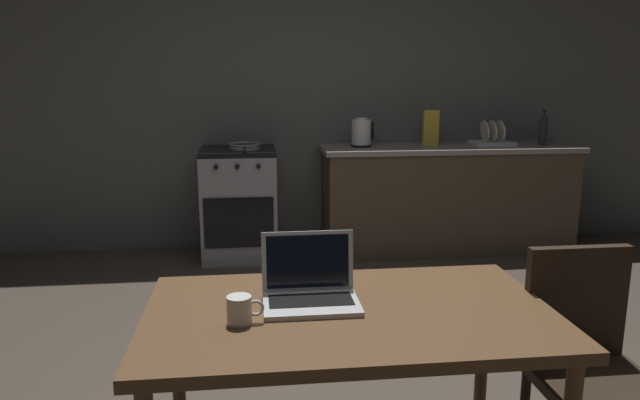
% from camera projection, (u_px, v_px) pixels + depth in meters
% --- Properties ---
extents(ground_plane, '(12.00, 12.00, 0.00)m').
position_uv_depth(ground_plane, '(343.00, 389.00, 2.86)').
color(ground_plane, '#473D33').
extents(back_wall, '(6.40, 0.10, 2.63)m').
position_uv_depth(back_wall, '(332.00, 95.00, 5.12)').
color(back_wall, '#595B55').
rests_on(back_wall, ground_plane).
extents(kitchen_counter, '(2.16, 0.64, 0.90)m').
position_uv_depth(kitchen_counter, '(446.00, 198.00, 5.06)').
color(kitchen_counter, '#4C3D2D').
rests_on(kitchen_counter, ground_plane).
extents(stove_oven, '(0.60, 0.62, 0.90)m').
position_uv_depth(stove_oven, '(239.00, 203.00, 4.86)').
color(stove_oven, gray).
rests_on(stove_oven, ground_plane).
extents(dining_table, '(1.34, 0.79, 0.73)m').
position_uv_depth(dining_table, '(349.00, 329.00, 1.96)').
color(dining_table, brown).
rests_on(dining_table, ground_plane).
extents(chair, '(0.40, 0.40, 0.89)m').
position_uv_depth(chair, '(587.00, 358.00, 2.08)').
color(chair, '#2D2116').
rests_on(chair, ground_plane).
extents(laptop, '(0.32, 0.24, 0.23)m').
position_uv_depth(laptop, '(310.00, 290.00, 1.99)').
color(laptop, silver).
rests_on(laptop, dining_table).
extents(electric_kettle, '(0.19, 0.17, 0.24)m').
position_uv_depth(electric_kettle, '(361.00, 133.00, 4.86)').
color(electric_kettle, black).
rests_on(electric_kettle, kitchen_counter).
extents(bottle, '(0.07, 0.07, 0.30)m').
position_uv_depth(bottle, '(543.00, 128.00, 4.98)').
color(bottle, '#2D2D33').
rests_on(bottle, kitchen_counter).
extents(frying_pan, '(0.27, 0.44, 0.05)m').
position_uv_depth(frying_pan, '(245.00, 146.00, 4.74)').
color(frying_pan, gray).
rests_on(frying_pan, stove_oven).
extents(coffee_mug, '(0.12, 0.08, 0.09)m').
position_uv_depth(coffee_mug, '(240.00, 310.00, 1.83)').
color(coffee_mug, silver).
rests_on(coffee_mug, dining_table).
extents(cereal_box, '(0.13, 0.05, 0.29)m').
position_uv_depth(cereal_box, '(431.00, 128.00, 4.94)').
color(cereal_box, gold).
rests_on(cereal_box, kitchen_counter).
extents(dish_rack, '(0.34, 0.26, 0.21)m').
position_uv_depth(dish_rack, '(492.00, 139.00, 5.00)').
color(dish_rack, silver).
rests_on(dish_rack, kitchen_counter).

